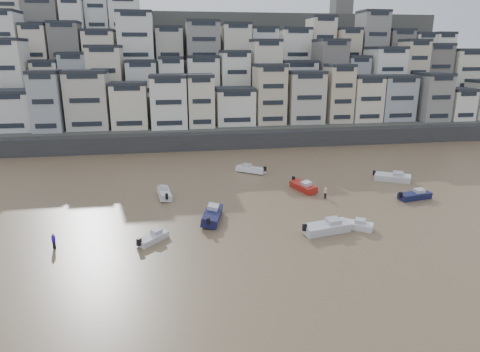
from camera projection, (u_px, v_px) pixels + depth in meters
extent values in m
plane|color=brown|center=(233.00, 350.00, 30.50)|extent=(400.00, 400.00, 0.00)
cube|color=#38383A|center=(234.00, 140.00, 93.11)|extent=(140.00, 3.00, 3.50)
cube|color=#4C4C47|center=(250.00, 133.00, 100.45)|extent=(140.00, 14.00, 4.00)
cube|color=#4C4C47|center=(242.00, 113.00, 110.97)|extent=(140.00, 14.00, 10.00)
cube|color=#4C4C47|center=(235.00, 93.00, 121.20)|extent=(140.00, 14.00, 18.00)
cube|color=#4C4C47|center=(229.00, 76.00, 131.43)|extent=(140.00, 16.00, 26.00)
cube|color=#4C4C47|center=(223.00, 65.00, 143.83)|extent=(140.00, 18.00, 32.00)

